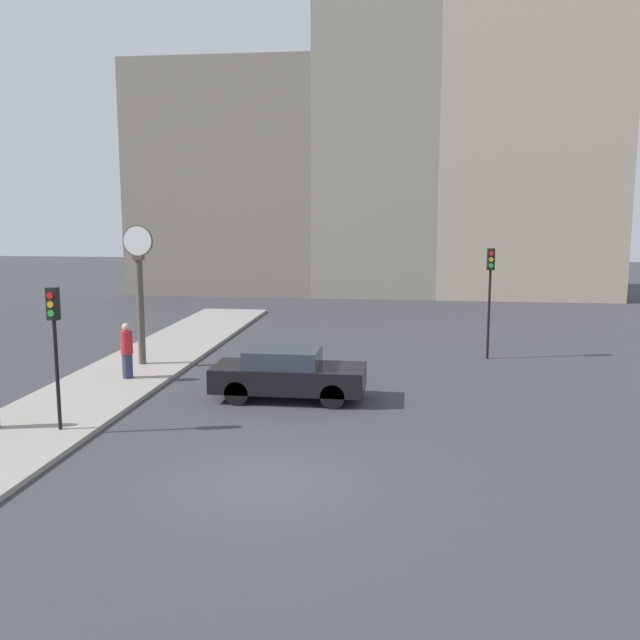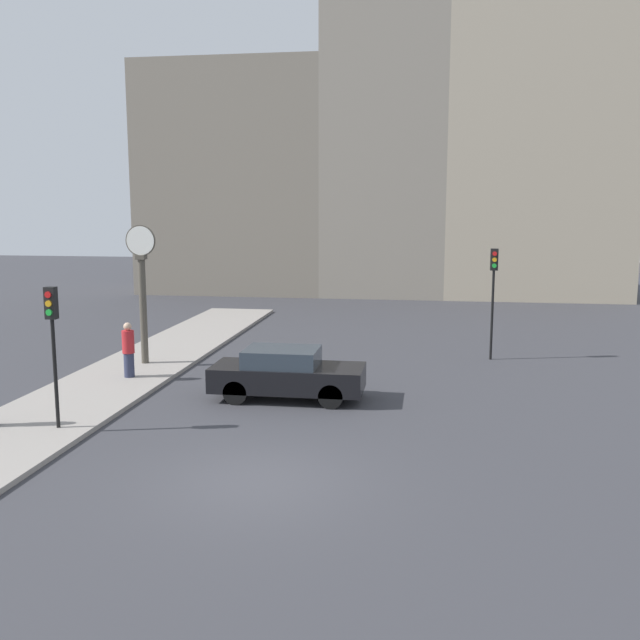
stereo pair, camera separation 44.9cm
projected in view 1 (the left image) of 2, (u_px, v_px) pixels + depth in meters
name	position (u px, v px, depth m)	size (l,w,h in m)	color
ground_plane	(266.00, 482.00, 14.09)	(120.00, 120.00, 0.00)	#38383D
sidewalk_corner	(150.00, 360.00, 24.94)	(3.28, 24.52, 0.12)	gray
building_row	(380.00, 157.00, 42.79)	(29.39, 5.00, 19.17)	gray
sedan_car	(288.00, 374.00, 20.04)	(4.27, 1.75, 1.46)	black
traffic_light_near	(54.00, 328.00, 16.65)	(0.26, 0.24, 3.41)	black
traffic_light_far	(490.00, 280.00, 25.08)	(0.26, 0.24, 3.94)	black
street_clock	(140.00, 289.00, 23.73)	(1.03, 0.31, 4.66)	#4C473D
pedestrian_red_top	(127.00, 351.00, 22.01)	(0.37, 0.37, 1.72)	#2D334C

